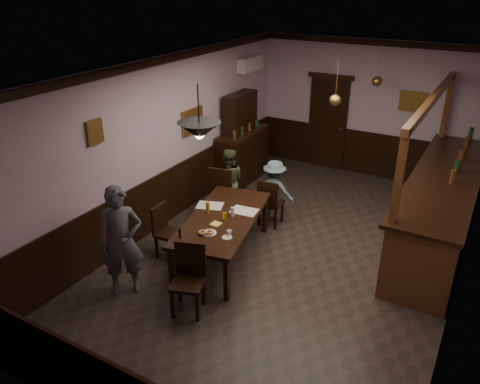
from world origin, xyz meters
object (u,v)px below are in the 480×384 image
Objects in this scene: pendant_brass_mid at (335,100)px; pendant_brass_far at (377,81)px; person_seated_right at (274,191)px; chair_far_left at (223,191)px; coffee_cup at (229,233)px; dining_table at (223,221)px; chair_far_right at (270,201)px; chair_near at (189,275)px; pendant_iron at (199,131)px; sideboard at (242,147)px; chair_side at (165,229)px; soda_can at (224,216)px; bar_counter at (441,206)px; person_seated_left at (228,182)px; person_standing at (121,242)px.

pendant_brass_mid is 1.87m from pendant_brass_far.
pendant_brass_mid reaches higher than person_seated_right.
chair_far_left is 13.29× the size of coffee_cup.
chair_far_right reaches higher than dining_table.
chair_near is 1.39× the size of pendant_iron.
sideboard reaches higher than person_seated_right.
pendant_brass_far is (1.03, 4.64, -0.11)m from pendant_iron.
sideboard is at bearing 5.32° from chair_side.
soda_can is at bearing 117.85° from coffee_cup.
sideboard is 0.44× the size of bar_counter.
bar_counter is 5.52× the size of pendant_brass_far.
soda_can is (0.93, 0.32, 0.33)m from chair_side.
chair_far_right is 0.70× the size of person_seated_left.
dining_table is 1.90m from pendant_iron.
person_seated_right is at bearing -83.33° from chair_far_right.
dining_table is 2.01× the size of person_seated_right.
pendant_brass_far reaches higher than bar_counter.
dining_table is 2.76m from pendant_brass_mid.
person_standing reaches higher than person_seated_right.
person_standing is 2.04× the size of pendant_brass_far.
bar_counter is 2.80m from pendant_brass_far.
person_seated_left is at bearing -87.76° from chair_far_left.
person_seated_left is 1.84× the size of pendant_iron.
chair_far_left is 1.93m from coffee_cup.
person_standing is at bearing -144.77° from pendant_iron.
soda_can is 2.70m from pendant_brass_mid.
person_seated_right is 2.07m from coffee_cup.
sideboard is at bearing 158.61° from pendant_brass_mid.
chair_far_left is 8.86× the size of soda_can.
person_standing is 4.14m from pendant_brass_mid.
chair_side is at bearing -143.73° from bar_counter.
chair_near is at bearing 85.38° from person_seated_right.
chair_side is at bearing -115.95° from pendant_brass_far.
person_seated_right reaches higher than chair_far_right.
person_seated_right reaches higher than coffee_cup.
person_seated_left reaches higher than chair_side.
sideboard is (-1.38, 2.96, -0.02)m from soda_can.
sideboard is at bearing -98.61° from person_seated_left.
person_seated_left reaches higher than coffee_cup.
coffee_cup is (1.15, -1.86, 0.15)m from person_seated_left.
dining_table is 19.67× the size of soda_can.
person_seated_right is at bearing -164.50° from bar_counter.
pendant_brass_mid is (1.86, 2.37, 1.81)m from chair_side.
soda_can is (0.07, -0.06, 0.12)m from dining_table.
chair_side is 1.04m from soda_can.
sideboard is at bearing -79.94° from chair_far_left.
soda_can is 4.34m from pendant_brass_far.
pendant_iron is (0.87, -1.92, 1.82)m from chair_far_left.
person_seated_right reaches higher than chair_far_left.
pendant_iron reaches higher than person_seated_right.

